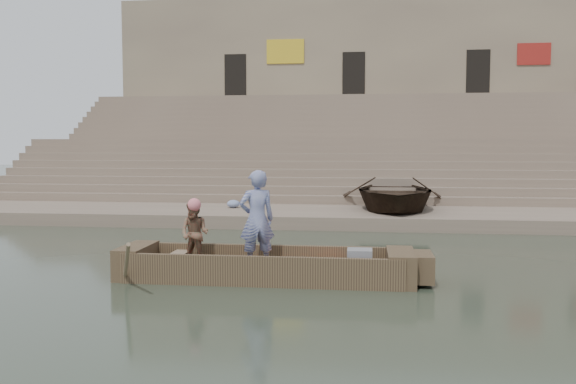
% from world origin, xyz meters
% --- Properties ---
extents(ground, '(120.00, 120.00, 0.00)m').
position_xyz_m(ground, '(0.00, 0.00, 0.00)').
color(ground, '#263124').
rests_on(ground, ground).
extents(lower_landing, '(32.00, 4.00, 0.40)m').
position_xyz_m(lower_landing, '(0.00, 8.00, 0.20)').
color(lower_landing, '#816E5C').
rests_on(lower_landing, ground).
extents(mid_landing, '(32.00, 3.00, 2.80)m').
position_xyz_m(mid_landing, '(0.00, 15.50, 1.40)').
color(mid_landing, '#816E5C').
rests_on(mid_landing, ground).
extents(upper_landing, '(32.00, 3.00, 5.20)m').
position_xyz_m(upper_landing, '(0.00, 22.50, 2.60)').
color(upper_landing, '#816E5C').
rests_on(upper_landing, ground).
extents(ghat_steps, '(32.00, 11.00, 5.20)m').
position_xyz_m(ghat_steps, '(0.00, 17.19, 1.80)').
color(ghat_steps, '#816E5C').
rests_on(ghat_steps, ground).
extents(building_wall, '(32.00, 5.07, 11.20)m').
position_xyz_m(building_wall, '(0.00, 26.50, 5.60)').
color(building_wall, gray).
rests_on(building_wall, ground).
extents(main_rowboat, '(5.00, 1.30, 0.22)m').
position_xyz_m(main_rowboat, '(-3.16, -0.61, 0.11)').
color(main_rowboat, brown).
rests_on(main_rowboat, ground).
extents(rowboat_trim, '(6.04, 2.63, 1.91)m').
position_xyz_m(rowboat_trim, '(-2.95, -0.61, 0.31)').
color(rowboat_trim, brown).
rests_on(rowboat_trim, ground).
extents(standing_man, '(0.80, 0.69, 1.87)m').
position_xyz_m(standing_man, '(-3.31, -0.65, 1.15)').
color(standing_man, navy).
rests_on(standing_man, main_rowboat).
extents(rowing_man, '(0.69, 0.59, 1.24)m').
position_xyz_m(rowing_man, '(-4.56, -0.51, 0.84)').
color(rowing_man, '#236945').
rests_on(rowing_man, main_rowboat).
extents(television, '(0.46, 0.42, 0.40)m').
position_xyz_m(television, '(-1.38, -0.61, 0.42)').
color(television, gray).
rests_on(television, main_rowboat).
extents(beached_rowboat, '(3.77, 5.27, 1.09)m').
position_xyz_m(beached_rowboat, '(-0.34, 8.57, 0.94)').
color(beached_rowboat, '#2D2116').
rests_on(beached_rowboat, lower_landing).
extents(cloth_bundles, '(1.29, 0.66, 0.26)m').
position_xyz_m(cloth_bundles, '(-5.34, 8.35, 0.53)').
color(cloth_bundles, '#3F5999').
rests_on(cloth_bundles, lower_landing).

